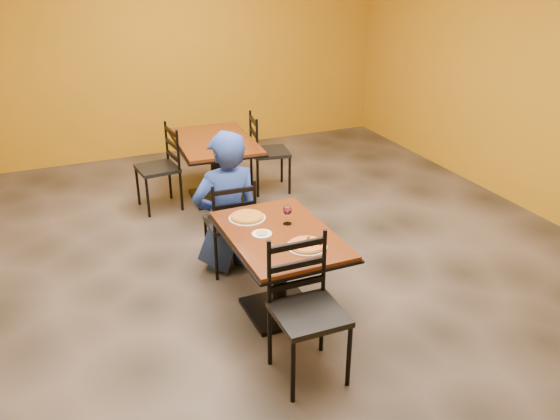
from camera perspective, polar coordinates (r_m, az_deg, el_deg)
name	(u,v)px	position (r m, az deg, el deg)	size (l,w,h in m)	color
floor	(258,283)	(5.38, -2.14, -7.17)	(7.00, 8.00, 0.01)	black
wall_back	(152,50)	(8.53, -12.53, 15.11)	(7.00, 0.01, 3.00)	#BB7914
table_main	(280,254)	(4.70, -0.01, -4.37)	(0.83, 1.23, 0.75)	#5D240E
table_second	(215,155)	(6.96, -6.38, 5.44)	(0.98, 1.38, 0.75)	#5D240E
chair_main_near	(309,315)	(4.06, 2.88, -10.27)	(0.47, 0.47, 1.03)	black
chair_main_far	(230,223)	(5.44, -4.98, -1.26)	(0.42, 0.42, 0.94)	black
chair_second_left	(157,169)	(6.83, -12.00, 3.99)	(0.44, 0.44, 0.97)	black
chair_second_right	(270,152)	(7.21, -0.99, 5.69)	(0.45, 0.45, 0.99)	black
diner	(226,201)	(5.38, -5.31, 0.89)	(0.66, 0.43, 1.36)	navy
plate_main	(307,247)	(4.40, 2.67, -3.62)	(0.31, 0.31, 0.01)	white
pizza_main	(307,245)	(4.39, 2.67, -3.43)	(0.28, 0.28, 0.02)	maroon
plate_far	(247,218)	(4.85, -3.26, -0.80)	(0.31, 0.31, 0.01)	white
pizza_far	(247,216)	(4.84, -3.26, -0.63)	(0.28, 0.28, 0.02)	orange
side_plate	(262,234)	(4.58, -1.79, -2.37)	(0.16, 0.16, 0.01)	white
dip	(262,233)	(4.58, -1.79, -2.27)	(0.09, 0.09, 0.01)	tan
wine_glass	(287,214)	(4.72, 0.73, -0.39)	(0.08, 0.08, 0.18)	white
fork	(274,246)	(4.40, -0.63, -3.61)	(0.01, 0.19, 0.00)	silver
knife	(322,238)	(4.54, 4.18, -2.76)	(0.01, 0.21, 0.00)	silver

